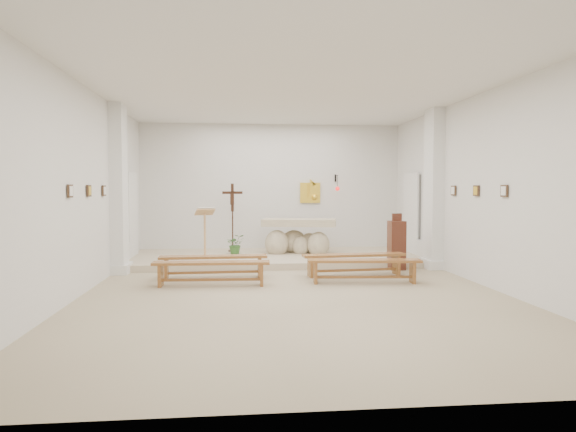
{
  "coord_description": "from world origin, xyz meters",
  "views": [
    {
      "loc": [
        -0.95,
        -8.9,
        1.75
      ],
      "look_at": [
        0.11,
        1.6,
        1.19
      ],
      "focal_mm": 32.0,
      "sensor_mm": 36.0,
      "label": 1
    }
  ],
  "objects": [
    {
      "name": "station_frame_right_mid",
      "position": [
        3.47,
        0.2,
        1.72
      ],
      "size": [
        0.03,
        0.2,
        0.2
      ],
      "primitive_type": "cube",
      "color": "#452F1E",
      "rests_on": "wall_right"
    },
    {
      "name": "wall_left",
      "position": [
        -3.49,
        0.0,
        1.75
      ],
      "size": [
        0.02,
        10.0,
        3.5
      ],
      "primitive_type": "cube",
      "color": "silver",
      "rests_on": "ground"
    },
    {
      "name": "bench_right_front",
      "position": [
        1.41,
        1.2,
        0.33
      ],
      "size": [
        2.12,
        0.51,
        0.44
      ],
      "rotation": [
        0.0,
        0.0,
        0.09
      ],
      "color": "olive",
      "rests_on": "ground"
    },
    {
      "name": "gold_wall_relief",
      "position": [
        1.05,
        4.96,
        1.65
      ],
      "size": [
        0.55,
        0.04,
        0.55
      ],
      "primitive_type": "cube",
      "color": "yellow",
      "rests_on": "wall_back"
    },
    {
      "name": "lectern",
      "position": [
        -1.68,
        3.04,
        0.74
      ],
      "size": [
        0.5,
        0.45,
        1.19
      ],
      "rotation": [
        0.0,
        0.0,
        0.28
      ],
      "color": "tan",
      "rests_on": "sanctuary_platform"
    },
    {
      "name": "station_frame_left_front",
      "position": [
        -3.47,
        -0.8,
        1.72
      ],
      "size": [
        0.03,
        0.2,
        0.2
      ],
      "primitive_type": "cube",
      "color": "#452F1E",
      "rests_on": "wall_left"
    },
    {
      "name": "station_frame_left_rear",
      "position": [
        -3.47,
        1.2,
        1.72
      ],
      "size": [
        0.03,
        0.2,
        0.2
      ],
      "primitive_type": "cube",
      "color": "#452F1E",
      "rests_on": "wall_left"
    },
    {
      "name": "crucifix_stand",
      "position": [
        -1.06,
        4.3,
        1.16
      ],
      "size": [
        0.52,
        0.23,
        1.74
      ],
      "rotation": [
        0.0,
        0.0,
        -0.24
      ],
      "color": "#361B11",
      "rests_on": "sanctuary_platform"
    },
    {
      "name": "ceiling",
      "position": [
        0.0,
        0.0,
        3.49
      ],
      "size": [
        7.0,
        10.0,
        0.02
      ],
      "primitive_type": "cube",
      "color": "silver",
      "rests_on": "wall_back"
    },
    {
      "name": "altar",
      "position": [
        0.58,
        3.76,
        0.51
      ],
      "size": [
        1.93,
        1.07,
        0.94
      ],
      "rotation": [
        0.0,
        0.0,
        -0.21
      ],
      "color": "beige",
      "rests_on": "sanctuary_platform"
    },
    {
      "name": "radiator_right",
      "position": [
        3.43,
        2.7,
        0.27
      ],
      "size": [
        0.1,
        0.85,
        0.52
      ],
      "primitive_type": "cube",
      "color": "silver",
      "rests_on": "ground"
    },
    {
      "name": "station_frame_right_rear",
      "position": [
        3.47,
        1.2,
        1.72
      ],
      "size": [
        0.03,
        0.2,
        0.2
      ],
      "primitive_type": "cube",
      "color": "#452F1E",
      "rests_on": "wall_right"
    },
    {
      "name": "pilaster_right",
      "position": [
        3.37,
        2.0,
        1.75
      ],
      "size": [
        0.26,
        0.55,
        3.5
      ],
      "primitive_type": "cube",
      "color": "white",
      "rests_on": "ground"
    },
    {
      "name": "sanctuary_lamp",
      "position": [
        1.75,
        4.71,
        1.81
      ],
      "size": [
        0.11,
        0.36,
        0.44
      ],
      "color": "black",
      "rests_on": "wall_back"
    },
    {
      "name": "donation_pedestal",
      "position": [
        2.51,
        1.9,
        0.54
      ],
      "size": [
        0.34,
        0.34,
        1.22
      ],
      "rotation": [
        0.0,
        0.0,
        0.03
      ],
      "color": "#4F2916",
      "rests_on": "ground"
    },
    {
      "name": "station_frame_right_front",
      "position": [
        3.47,
        -0.8,
        1.72
      ],
      "size": [
        0.03,
        0.2,
        0.2
      ],
      "primitive_type": "cube",
      "color": "#452F1E",
      "rests_on": "wall_right"
    },
    {
      "name": "bench_right_second",
      "position": [
        1.41,
        0.38,
        0.33
      ],
      "size": [
        2.12,
        0.53,
        0.44
      ],
      "rotation": [
        0.0,
        0.0,
        -0.09
      ],
      "color": "olive",
      "rests_on": "ground"
    },
    {
      "name": "ground",
      "position": [
        0.0,
        0.0,
        0.0
      ],
      "size": [
        7.0,
        10.0,
        0.0
      ],
      "primitive_type": "cube",
      "color": "tan",
      "rests_on": "ground"
    },
    {
      "name": "wall_right",
      "position": [
        3.49,
        0.0,
        1.75
      ],
      "size": [
        0.02,
        10.0,
        3.5
      ],
      "primitive_type": "cube",
      "color": "silver",
      "rests_on": "ground"
    },
    {
      "name": "radiator_left",
      "position": [
        -3.43,
        2.7,
        0.27
      ],
      "size": [
        0.1,
        0.85,
        0.52
      ],
      "primitive_type": "cube",
      "color": "silver",
      "rests_on": "ground"
    },
    {
      "name": "wall_back",
      "position": [
        0.0,
        4.99,
        1.75
      ],
      "size": [
        7.0,
        0.02,
        3.5
      ],
      "primitive_type": "cube",
      "color": "silver",
      "rests_on": "ground"
    },
    {
      "name": "bench_left_front",
      "position": [
        -1.41,
        1.2,
        0.33
      ],
      "size": [
        2.11,
        0.39,
        0.44
      ],
      "rotation": [
        0.0,
        0.0,
        0.03
      ],
      "color": "olive",
      "rests_on": "ground"
    },
    {
      "name": "pilaster_left",
      "position": [
        -3.37,
        2.0,
        1.75
      ],
      "size": [
        0.26,
        0.55,
        3.5
      ],
      "primitive_type": "cube",
      "color": "white",
      "rests_on": "ground"
    },
    {
      "name": "station_frame_left_mid",
      "position": [
        -3.47,
        0.2,
        1.72
      ],
      "size": [
        0.03,
        0.2,
        0.2
      ],
      "primitive_type": "cube",
      "color": "#452F1E",
      "rests_on": "wall_left"
    },
    {
      "name": "potted_plant",
      "position": [
        -0.98,
        3.76,
        0.39
      ],
      "size": [
        0.49,
        0.44,
        0.49
      ],
      "primitive_type": "imported",
      "rotation": [
        0.0,
        0.0,
        0.15
      ],
      "color": "#316227",
      "rests_on": "sanctuary_platform"
    },
    {
      "name": "sanctuary_platform",
      "position": [
        0.0,
        3.5,
        0.07
      ],
      "size": [
        6.98,
        3.0,
        0.15
      ],
      "primitive_type": "cube",
      "color": "#B8A68D",
      "rests_on": "ground"
    },
    {
      "name": "bench_left_second",
      "position": [
        -1.41,
        0.38,
        0.33
      ],
      "size": [
        2.11,
        0.42,
        0.44
      ],
      "rotation": [
        0.0,
        0.0,
        -0.04
      ],
      "color": "olive",
      "rests_on": "ground"
    }
  ]
}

